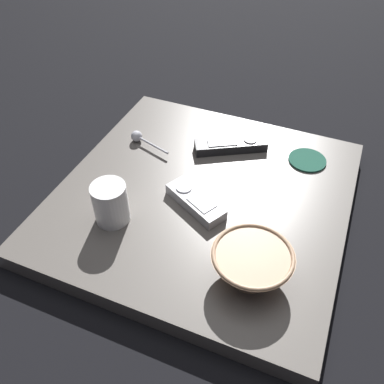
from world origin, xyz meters
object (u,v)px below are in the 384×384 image
tv_remote_near (231,145)px  drink_coaster (307,160)px  teaspoon (139,137)px  cereal_bowl (252,263)px  tv_remote_far (196,201)px  coffee_mug (111,203)px

tv_remote_near → drink_coaster: bearing=-171.4°
teaspoon → tv_remote_near: bearing=-165.1°
cereal_bowl → tv_remote_near: bearing=-65.9°
tv_remote_near → tv_remote_far: same height
tv_remote_far → drink_coaster: (-0.20, -0.25, -0.01)m
tv_remote_far → drink_coaster: bearing=-128.3°
coffee_mug → drink_coaster: bearing=-134.4°
cereal_bowl → tv_remote_near: cereal_bowl is taller
cereal_bowl → coffee_mug: coffee_mug is taller
cereal_bowl → coffee_mug: size_ratio=1.67×
tv_remote_near → tv_remote_far: 0.22m
cereal_bowl → drink_coaster: 0.39m
teaspoon → tv_remote_near: size_ratio=0.67×
coffee_mug → tv_remote_near: bearing=-115.5°
coffee_mug → teaspoon: coffee_mug is taller
tv_remote_near → tv_remote_far: size_ratio=1.16×
teaspoon → drink_coaster: (-0.43, -0.09, -0.01)m
tv_remote_near → coffee_mug: bearing=64.5°
tv_remote_far → teaspoon: bearing=-35.2°
cereal_bowl → tv_remote_near: size_ratio=0.84×
teaspoon → tv_remote_far: bearing=144.8°
coffee_mug → teaspoon: 0.28m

